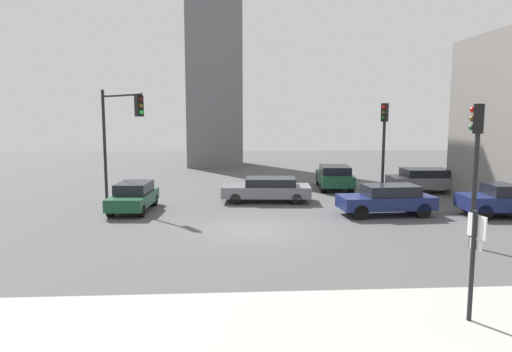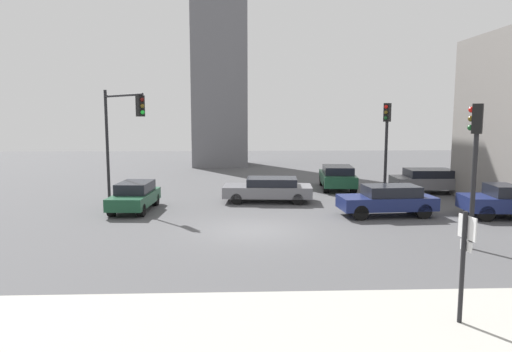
% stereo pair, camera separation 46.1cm
% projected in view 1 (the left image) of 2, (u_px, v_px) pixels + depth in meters
% --- Properties ---
extents(ground_plane, '(84.34, 84.34, 0.00)m').
position_uv_depth(ground_plane, '(255.00, 230.00, 18.91)').
color(ground_plane, '#4C4C4F').
extents(sidewalk_corner, '(30.36, 4.01, 0.15)m').
position_uv_depth(sidewalk_corner, '(280.00, 330.00, 9.96)').
color(sidewalk_corner, '#A8A59E').
rests_on(sidewalk_corner, ground_plane).
extents(direction_sign, '(0.17, 0.57, 2.44)m').
position_uv_depth(direction_sign, '(474.00, 255.00, 10.09)').
color(direction_sign, black).
rests_on(direction_sign, ground_plane).
extents(traffic_light_0, '(2.69, 3.09, 5.91)m').
position_uv_depth(traffic_light_0, '(120.00, 123.00, 23.86)').
color(traffic_light_0, black).
rests_on(traffic_light_0, ground_plane).
extents(traffic_light_1, '(0.49, 0.44, 4.97)m').
position_uv_depth(traffic_light_1, '(476.00, 148.00, 16.04)').
color(traffic_light_1, black).
rests_on(traffic_light_1, ground_plane).
extents(traffic_light_2, '(0.45, 0.48, 5.23)m').
position_uv_depth(traffic_light_2, '(384.00, 132.00, 25.87)').
color(traffic_light_2, black).
rests_on(traffic_light_2, ground_plane).
extents(car_0, '(4.79, 2.34, 1.29)m').
position_uv_depth(car_0, '(267.00, 189.00, 25.07)').
color(car_0, slate).
rests_on(car_0, ground_plane).
extents(car_1, '(4.77, 2.29, 1.41)m').
position_uv_depth(car_1, '(428.00, 180.00, 28.16)').
color(car_1, slate).
rests_on(car_1, ground_plane).
extents(car_2, '(1.93, 4.02, 1.37)m').
position_uv_depth(car_2, '(134.00, 196.00, 22.64)').
color(car_2, '#19472D').
rests_on(car_2, ground_plane).
extents(car_3, '(4.38, 2.01, 1.41)m').
position_uv_depth(car_3, '(387.00, 199.00, 21.63)').
color(car_3, navy).
rests_on(car_3, ground_plane).
extents(car_4, '(4.32, 2.17, 1.50)m').
position_uv_depth(car_4, '(510.00, 199.00, 21.36)').
color(car_4, navy).
rests_on(car_4, ground_plane).
extents(car_5, '(2.38, 4.57, 1.47)m').
position_uv_depth(car_5, '(334.00, 176.00, 29.39)').
color(car_5, '#19472D').
rests_on(car_5, ground_plane).
extents(skyline_tower, '(4.87, 4.87, 24.78)m').
position_uv_depth(skyline_tower, '(214.00, 27.00, 41.92)').
color(skyline_tower, slate).
rests_on(skyline_tower, ground_plane).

